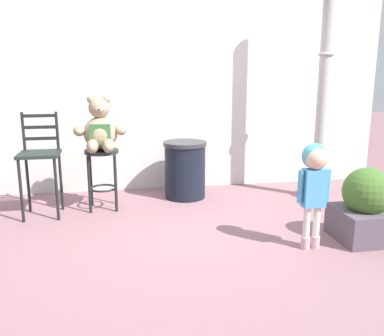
# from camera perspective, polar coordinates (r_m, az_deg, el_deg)

# --- Properties ---
(ground_plane) EXTENTS (24.00, 24.00, 0.00)m
(ground_plane) POSITION_cam_1_polar(r_m,az_deg,el_deg) (4.11, 0.15, -9.42)
(ground_plane) COLOR #835C64
(building_wall) EXTENTS (6.04, 0.30, 3.93)m
(building_wall) POSITION_cam_1_polar(r_m,az_deg,el_deg) (5.76, -3.48, 16.88)
(building_wall) COLOR silver
(building_wall) RESTS_ON ground_plane
(bar_stool_with_teddy) EXTENTS (0.39, 0.39, 0.71)m
(bar_stool_with_teddy) POSITION_cam_1_polar(r_m,az_deg,el_deg) (4.91, -12.34, 0.19)
(bar_stool_with_teddy) COLOR black
(bar_stool_with_teddy) RESTS_ON ground_plane
(teddy_bear) EXTENTS (0.59, 0.53, 0.63)m
(teddy_bear) POSITION_cam_1_polar(r_m,az_deg,el_deg) (4.80, -12.60, 5.12)
(teddy_bear) COLOR gray
(teddy_bear) RESTS_ON bar_stool_with_teddy
(child_walking) EXTENTS (0.31, 0.25, 0.97)m
(child_walking) POSITION_cam_1_polar(r_m,az_deg,el_deg) (3.79, 16.61, -0.73)
(child_walking) COLOR #C59AA5
(child_walking) RESTS_ON ground_plane
(trash_bin) EXTENTS (0.55, 0.55, 0.73)m
(trash_bin) POSITION_cam_1_polar(r_m,az_deg,el_deg) (5.27, -0.98, -0.21)
(trash_bin) COLOR black
(trash_bin) RESTS_ON ground_plane
(lamppost) EXTENTS (0.35, 0.35, 3.11)m
(lamppost) POSITION_cam_1_polar(r_m,az_deg,el_deg) (5.41, 17.67, 9.04)
(lamppost) COLOR #B4A695
(lamppost) RESTS_ON ground_plane
(bar_chair_empty) EXTENTS (0.43, 0.43, 1.15)m
(bar_chair_empty) POSITION_cam_1_polar(r_m,az_deg,el_deg) (4.83, -20.31, 1.29)
(bar_chair_empty) COLOR black
(bar_chair_empty) RESTS_ON ground_plane
(planter_with_shrub) EXTENTS (0.54, 0.54, 0.71)m
(planter_with_shrub) POSITION_cam_1_polar(r_m,az_deg,el_deg) (4.27, 22.93, -5.04)
(planter_with_shrub) COLOR #534753
(planter_with_shrub) RESTS_ON ground_plane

